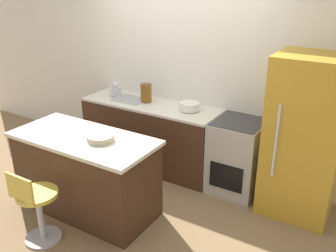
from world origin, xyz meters
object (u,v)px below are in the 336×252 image
object	(u,v)px
oven_range	(237,156)
kettle	(116,90)
mixing_bowl	(189,106)
stool_chair	(37,207)
refrigerator	(304,138)

from	to	relation	value
oven_range	kettle	size ratio (longest dim) A/B	4.71
mixing_bowl	kettle	bearing A→B (deg)	-180.00
stool_chair	kettle	distance (m)	2.09
oven_range	stool_chair	world-z (taller)	oven_range
kettle	mixing_bowl	xyz separation A→B (m)	(1.15, 0.00, -0.03)
mixing_bowl	stool_chair	bearing A→B (deg)	-107.34
kettle	stool_chair	bearing A→B (deg)	-74.14
oven_range	refrigerator	xyz separation A→B (m)	(0.73, -0.03, 0.43)
refrigerator	kettle	world-z (taller)	refrigerator
stool_chair	oven_range	bearing A→B (deg)	56.08
kettle	refrigerator	bearing A→B (deg)	-1.64
oven_range	stool_chair	xyz separation A→B (m)	(-1.28, -1.90, -0.06)
oven_range	mixing_bowl	world-z (taller)	mixing_bowl
oven_range	mixing_bowl	bearing A→B (deg)	176.57
oven_range	stool_chair	bearing A→B (deg)	-123.92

